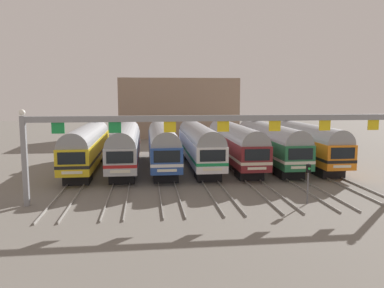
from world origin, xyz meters
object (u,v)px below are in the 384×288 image
at_px(commuter_train_stainless, 125,144).
at_px(yard_signal_mast, 308,176).
at_px(commuter_train_orange, 303,141).
at_px(catenary_gantry, 223,129).
at_px(commuter_train_yellow, 87,145).
at_px(commuter_train_white, 199,143).
at_px(commuter_train_maroon, 234,142).
at_px(commuter_train_green, 269,142).
at_px(commuter_train_blue, 162,143).

xyz_separation_m(commuter_train_stainless, yard_signal_mast, (13.99, -15.37, -0.59)).
bearing_deg(commuter_train_stainless, commuter_train_orange, 0.01).
height_order(commuter_train_orange, catenary_gantry, catenary_gantry).
distance_m(commuter_train_yellow, catenary_gantry, 18.26).
height_order(commuter_train_yellow, yard_signal_mast, commuter_train_yellow).
distance_m(commuter_train_white, catenary_gantry, 13.77).
xyz_separation_m(commuter_train_stainless, catenary_gantry, (7.99, -13.49, 2.74)).
bearing_deg(commuter_train_stainless, commuter_train_maroon, 0.00).
relative_size(commuter_train_white, catenary_gantry, 0.62).
bearing_deg(commuter_train_white, commuter_train_yellow, 179.98).
height_order(commuter_train_white, commuter_train_green, commuter_train_green).
xyz_separation_m(commuter_train_blue, yard_signal_mast, (9.99, -15.37, -0.59)).
bearing_deg(commuter_train_green, yard_signal_mast, -97.40).
distance_m(commuter_train_blue, commuter_train_orange, 15.99).
xyz_separation_m(commuter_train_blue, commuter_train_orange, (15.99, 0.00, 0.00)).
distance_m(commuter_train_white, commuter_train_green, 7.99).
bearing_deg(commuter_train_yellow, commuter_train_stainless, -0.06).
relative_size(commuter_train_yellow, commuter_train_stainless, 1.00).
height_order(commuter_train_green, commuter_train_orange, same).
height_order(commuter_train_blue, commuter_train_orange, commuter_train_orange).
distance_m(commuter_train_yellow, commuter_train_green, 19.98).
bearing_deg(commuter_train_green, commuter_train_white, -179.97).
xyz_separation_m(commuter_train_green, yard_signal_mast, (-2.00, -15.38, -0.59)).
relative_size(commuter_train_green, yard_signal_mast, 6.01).
bearing_deg(commuter_train_orange, commuter_train_blue, -179.98).
distance_m(commuter_train_white, commuter_train_orange, 11.99).
bearing_deg(commuter_train_maroon, yard_signal_mast, -82.59).
distance_m(commuter_train_stainless, commuter_train_green, 15.99).
bearing_deg(commuter_train_yellow, commuter_train_maroon, -0.02).
bearing_deg(yard_signal_mast, commuter_train_maroon, 97.41).
distance_m(commuter_train_stainless, commuter_train_orange, 19.98).
bearing_deg(commuter_train_yellow, yard_signal_mast, -40.53).
xyz_separation_m(commuter_train_white, commuter_train_orange, (11.99, 0.00, 0.00)).
bearing_deg(yard_signal_mast, commuter_train_blue, 123.02).
height_order(commuter_train_orange, yard_signal_mast, commuter_train_orange).
bearing_deg(catenary_gantry, commuter_train_green, 59.37).
distance_m(commuter_train_blue, commuter_train_maroon, 7.99).
bearing_deg(commuter_train_green, commuter_train_yellow, 180.00).
bearing_deg(commuter_train_yellow, commuter_train_orange, 0.00).
bearing_deg(commuter_train_white, commuter_train_orange, 0.02).
distance_m(commuter_train_yellow, commuter_train_blue, 7.99).
xyz_separation_m(commuter_train_stainless, commuter_train_orange, (19.98, 0.00, 0.00)).
bearing_deg(commuter_train_blue, commuter_train_yellow, 179.97).
bearing_deg(commuter_train_stainless, commuter_train_green, 0.02).
distance_m(catenary_gantry, yard_signal_mast, 7.11).
height_order(commuter_train_blue, commuter_train_maroon, same).
distance_m(commuter_train_yellow, commuter_train_white, 11.99).
bearing_deg(commuter_train_orange, commuter_train_white, -179.98).
bearing_deg(catenary_gantry, commuter_train_blue, 106.50).
distance_m(commuter_train_stainless, yard_signal_mast, 20.79).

